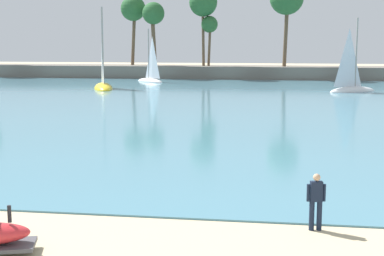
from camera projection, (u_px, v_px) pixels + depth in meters
sea at (247, 85)px, 68.92m from camera, size 220.00×104.93×0.06m
palm_headland at (244, 55)px, 80.65m from camera, size 107.05×6.38×13.46m
person_at_waterline at (316, 200)px, 16.39m from camera, size 0.54×0.25×1.67m
sailboat_near_shore at (150, 77)px, 74.26m from camera, size 4.75×4.51×7.31m
sailboat_mid_bay at (352, 85)px, 59.93m from camera, size 5.69×4.49×8.22m
sailboat_toward_headland at (103, 81)px, 63.74m from camera, size 4.11×6.90×9.59m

